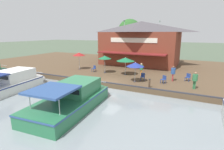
{
  "coord_description": "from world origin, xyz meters",
  "views": [
    {
      "loc": [
        15.92,
        8.4,
        5.82
      ],
      "look_at": [
        -1.0,
        0.07,
        1.3
      ],
      "focal_mm": 28.0,
      "sensor_mm": 36.0,
      "label": 1
    }
  ],
  "objects": [
    {
      "name": "ground_plane",
      "position": [
        0.0,
        0.0,
        0.0
      ],
      "size": [
        220.0,
        220.0,
        0.0
      ],
      "primitive_type": "plane",
      "color": "#4C5B47"
    },
    {
      "name": "cafe_chair_back_row_seat",
      "position": [
        -4.78,
        7.67,
        1.08
      ],
      "size": [
        0.56,
        0.56,
        0.85
      ],
      "color": "navy",
      "rests_on": "quay_deck"
    },
    {
      "name": "patio_umbrella_far_corner",
      "position": [
        -4.83,
        -7.21,
        2.85
      ],
      "size": [
        1.78,
        1.78,
        2.52
      ],
      "color": "#B7B7B7",
      "rests_on": "quay_deck"
    },
    {
      "name": "patio_umbrella_mid_patio_right",
      "position": [
        -1.86,
        2.45,
        2.53
      ],
      "size": [
        1.92,
        1.92,
        2.2
      ],
      "color": "#B7B7B7",
      "rests_on": "quay_deck"
    },
    {
      "name": "motorboat_second_along",
      "position": [
        5.31,
        -0.1,
        0.84
      ],
      "size": [
        8.98,
        3.96,
        2.22
      ],
      "color": "#287047",
      "rests_on": "river_water"
    },
    {
      "name": "tree_behind_restaurant",
      "position": [
        -19.14,
        -5.06,
        6.15
      ],
      "size": [
        5.11,
        4.87,
        8.12
      ],
      "color": "brown",
      "rests_on": "quay_deck"
    },
    {
      "name": "patio_umbrella_back_row",
      "position": [
        -4.47,
        0.26,
        2.61
      ],
      "size": [
        2.27,
        2.27,
        2.28
      ],
      "color": "#B7B7B7",
      "rests_on": "quay_deck"
    },
    {
      "name": "person_near_entrance",
      "position": [
        -1.92,
        8.4,
        1.65
      ],
      "size": [
        0.47,
        0.47,
        1.68
      ],
      "color": "#337547",
      "rests_on": "quay_deck"
    },
    {
      "name": "waterfront_restaurant",
      "position": [
        -13.65,
        -0.64,
        4.25
      ],
      "size": [
        10.12,
        12.93,
        7.44
      ],
      "color": "brown",
      "rests_on": "quay_deck"
    },
    {
      "name": "person_at_quay_edge",
      "position": [
        -4.97,
        2.22,
        1.58
      ],
      "size": [
        0.45,
        0.45,
        1.59
      ],
      "color": "orange",
      "rests_on": "quay_deck"
    },
    {
      "name": "cafe_chair_facing_river",
      "position": [
        -4.37,
        -4.38,
        1.08
      ],
      "size": [
        0.53,
        0.53,
        0.85
      ],
      "color": "navy",
      "rests_on": "quay_deck"
    },
    {
      "name": "cafe_chair_far_corner_seat",
      "position": [
        -2.79,
        3.07,
        1.08
      ],
      "size": [
        0.52,
        0.52,
        0.85
      ],
      "color": "navy",
      "rests_on": "quay_deck"
    },
    {
      "name": "quay_deck",
      "position": [
        -11.0,
        0.0,
        0.3
      ],
      "size": [
        22.0,
        56.0,
        0.6
      ],
      "primitive_type": "cube",
      "color": "brown",
      "rests_on": "ground"
    },
    {
      "name": "motorboat_far_downstream",
      "position": [
        4.77,
        -8.69,
        0.83
      ],
      "size": [
        8.79,
        4.06,
        2.05
      ],
      "color": "white",
      "rests_on": "river_water"
    },
    {
      "name": "cafe_chair_beside_entrance",
      "position": [
        -2.63,
        5.41,
        1.08
      ],
      "size": [
        0.58,
        0.58,
        0.85
      ],
      "color": "navy",
      "rests_on": "quay_deck"
    },
    {
      "name": "mooring_post",
      "position": [
        -0.35,
        4.46,
        1.07
      ],
      "size": [
        0.22,
        0.22,
        0.91
      ],
      "color": "#473323",
      "rests_on": "quay_deck"
    },
    {
      "name": "person_mid_patio",
      "position": [
        -4.03,
        6.15,
        1.67
      ],
      "size": [
        0.48,
        0.48,
        1.71
      ],
      "color": "#B23338",
      "rests_on": "quay_deck"
    },
    {
      "name": "patio_umbrella_by_entrance",
      "position": [
        -4.37,
        -2.66,
        2.7
      ],
      "size": [
        1.77,
        1.77,
        2.34
      ],
      "color": "#B7B7B7",
      "rests_on": "quay_deck"
    },
    {
      "name": "quay_edge_fender",
      "position": [
        -0.1,
        0.0,
        0.65
      ],
      "size": [
        0.2,
        50.4,
        0.1
      ],
      "primitive_type": "cube",
      "color": "#2D2D33",
      "rests_on": "quay_deck"
    }
  ]
}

